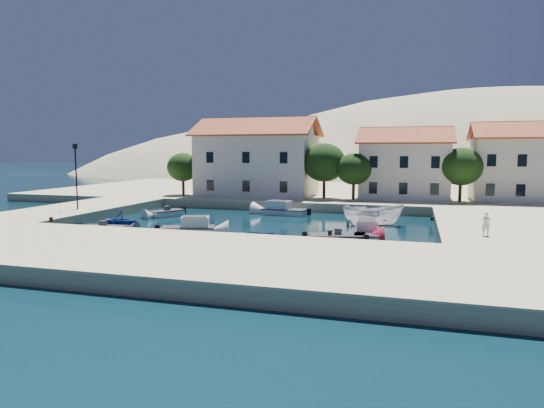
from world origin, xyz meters
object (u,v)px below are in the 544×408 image
(building_left, at_px, (258,156))
(building_right, at_px, (515,161))
(rowboat_south, at_px, (267,240))
(pedestrian, at_px, (486,224))
(boat_east, at_px, (373,225))
(lamppost, at_px, (76,170))
(cabin_cruiser_east, at_px, (367,233))
(cabin_cruiser_south, at_px, (188,228))
(building_mid, at_px, (405,162))

(building_left, relative_size, building_right, 1.56)
(rowboat_south, distance_m, pedestrian, 15.07)
(building_left, distance_m, boat_east, 22.83)
(lamppost, bearing_deg, rowboat_south, -13.57)
(building_right, distance_m, cabin_cruiser_east, 28.58)
(building_right, distance_m, pedestrian, 27.28)
(rowboat_south, bearing_deg, pedestrian, -90.71)
(building_right, relative_size, cabin_cruiser_south, 2.12)
(pedestrian, bearing_deg, boat_east, -44.46)
(building_mid, height_order, lamppost, building_mid)
(lamppost, bearing_deg, building_mid, 35.45)
(cabin_cruiser_east, xyz_separation_m, boat_east, (-0.15, 7.02, -0.48))
(building_left, relative_size, lamppost, 2.36)
(building_right, height_order, cabin_cruiser_east, building_right)
(boat_east, height_order, pedestrian, pedestrian)
(pedestrian, bearing_deg, cabin_cruiser_south, 3.56)
(rowboat_south, xyz_separation_m, boat_east, (6.91, 9.56, 0.00))
(building_right, height_order, rowboat_south, building_right)
(cabin_cruiser_east, height_order, pedestrian, pedestrian)
(boat_east, bearing_deg, cabin_cruiser_south, 109.96)
(lamppost, xyz_separation_m, cabin_cruiser_south, (13.72, -4.29, -4.28))
(building_left, height_order, building_mid, building_left)
(rowboat_south, bearing_deg, boat_east, -38.87)
(cabin_cruiser_south, distance_m, pedestrian, 21.67)
(lamppost, xyz_separation_m, boat_east, (27.31, 4.64, -4.75))
(cabin_cruiser_south, xyz_separation_m, rowboat_south, (6.68, -0.63, -0.48))
(building_left, height_order, cabin_cruiser_south, building_left)
(building_mid, distance_m, cabin_cruiser_south, 30.19)
(rowboat_south, bearing_deg, cabin_cruiser_east, -73.23)
(lamppost, height_order, rowboat_south, lamppost)
(boat_east, bearing_deg, cabin_cruiser_east, 167.86)
(lamppost, xyz_separation_m, pedestrian, (35.35, -4.32, -2.97))
(pedestrian, bearing_deg, building_left, -41.93)
(building_mid, height_order, building_right, building_right)
(building_mid, relative_size, rowboat_south, 2.44)
(building_mid, relative_size, boat_east, 1.95)
(boat_east, relative_size, pedestrian, 3.42)
(building_left, height_order, pedestrian, building_left)
(building_right, bearing_deg, boat_east, -129.26)
(building_right, xyz_separation_m, cabin_cruiser_east, (-14.04, -24.39, -5.00))
(lamppost, distance_m, cabin_cruiser_east, 27.89)
(building_mid, xyz_separation_m, lamppost, (-29.50, -21.00, -0.47))
(cabin_cruiser_south, height_order, rowboat_south, cabin_cruiser_south)
(building_mid, xyz_separation_m, cabin_cruiser_east, (-2.04, -23.39, -4.75))
(rowboat_south, bearing_deg, lamppost, 73.42)
(building_right, distance_m, rowboat_south, 34.64)
(building_mid, height_order, cabin_cruiser_east, building_mid)
(building_right, relative_size, boat_east, 1.76)
(lamppost, bearing_deg, building_left, 60.10)
(building_right, xyz_separation_m, rowboat_south, (-21.10, -26.92, -5.47))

